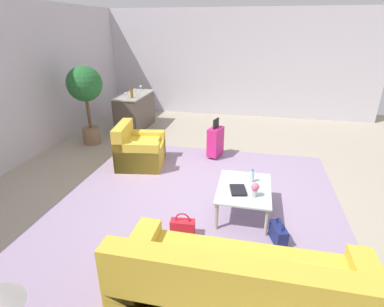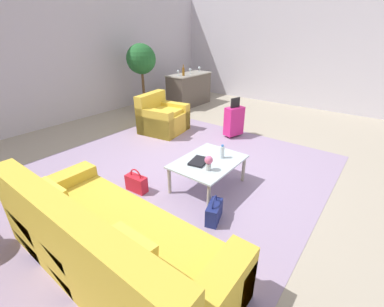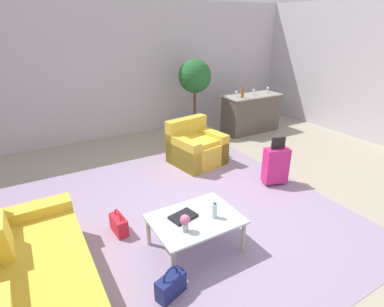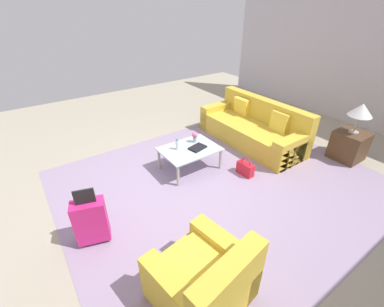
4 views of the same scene
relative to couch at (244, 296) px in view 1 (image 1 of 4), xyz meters
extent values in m
plane|color=#A89E89|center=(2.20, 0.60, -0.31)|extent=(12.00, 12.00, 0.00)
cube|color=silver|center=(7.26, 0.60, 1.24)|extent=(0.12, 8.00, 3.10)
cube|color=#9984A3|center=(1.60, 0.80, -0.30)|extent=(5.20, 4.40, 0.01)
cube|color=gold|center=(0.10, 0.00, -0.08)|extent=(0.98, 2.42, 0.45)
cube|color=gold|center=(0.10, 1.09, -0.01)|extent=(0.98, 0.24, 0.58)
cube|color=yellow|center=(-0.12, 0.54, 0.32)|extent=(0.15, 0.40, 0.41)
cube|color=yellow|center=(-0.12, -0.54, 0.32)|extent=(0.17, 0.40, 0.41)
cube|color=gold|center=(3.10, 2.20, -0.09)|extent=(1.02, 1.00, 0.44)
cube|color=gold|center=(3.05, 2.53, 0.12)|extent=(0.92, 0.34, 0.85)
cube|color=gold|center=(3.45, 2.26, -0.01)|extent=(0.33, 0.88, 0.60)
cube|color=gold|center=(2.76, 2.14, -0.01)|extent=(0.33, 0.88, 0.60)
cube|color=yellow|center=(3.11, 2.15, 0.17)|extent=(0.75, 0.70, 0.08)
cube|color=silver|center=(1.80, 0.10, 0.12)|extent=(1.04, 0.77, 0.02)
cylinder|color=#ADA899|center=(1.34, 0.43, -0.10)|extent=(0.05, 0.05, 0.41)
cylinder|color=#ADA899|center=(2.27, 0.43, -0.10)|extent=(0.05, 0.05, 0.41)
cylinder|color=#ADA899|center=(1.34, -0.23, -0.10)|extent=(0.05, 0.05, 0.41)
cylinder|color=#ADA899|center=(2.27, -0.23, -0.10)|extent=(0.05, 0.05, 0.41)
cylinder|color=silver|center=(2.00, 0.00, 0.22)|extent=(0.06, 0.06, 0.18)
cylinder|color=#2D6BBC|center=(2.00, 0.00, 0.32)|extent=(0.04, 0.04, 0.02)
cube|color=black|center=(1.68, 0.18, 0.14)|extent=(0.34, 0.27, 0.03)
cylinder|color=#B2B7BC|center=(1.58, -0.05, 0.18)|extent=(0.07, 0.07, 0.10)
sphere|color=#DB6693|center=(1.58, -0.05, 0.28)|extent=(0.11, 0.11, 0.11)
cube|color=brown|center=(5.30, 3.20, 0.17)|extent=(1.43, 0.61, 0.94)
cube|color=#ADA899|center=(5.30, 3.20, 0.62)|extent=(1.47, 0.65, 0.03)
cylinder|color=silver|center=(4.81, 3.20, 0.64)|extent=(0.07, 0.07, 0.01)
cylinder|color=silver|center=(4.81, 3.20, 0.68)|extent=(0.01, 0.01, 0.08)
sphere|color=silver|center=(4.81, 3.20, 0.75)|extent=(0.08, 0.08, 0.08)
cylinder|color=silver|center=(5.30, 3.16, 0.64)|extent=(0.07, 0.07, 0.01)
cylinder|color=silver|center=(5.30, 3.16, 0.68)|extent=(0.01, 0.01, 0.08)
sphere|color=silver|center=(5.30, 3.16, 0.75)|extent=(0.08, 0.08, 0.08)
cylinder|color=silver|center=(5.80, 3.19, 0.64)|extent=(0.07, 0.07, 0.01)
cylinder|color=silver|center=(5.80, 3.19, 0.68)|extent=(0.01, 0.01, 0.08)
sphere|color=silver|center=(5.80, 3.19, 0.75)|extent=(0.08, 0.08, 0.08)
cylinder|color=brown|center=(4.89, 3.08, 0.75)|extent=(0.07, 0.07, 0.22)
cylinder|color=brown|center=(4.89, 3.08, 0.90)|extent=(0.03, 0.03, 0.08)
cube|color=#D12375|center=(3.80, 0.80, 0.04)|extent=(0.45, 0.33, 0.60)
cube|color=black|center=(3.80, 0.80, 0.44)|extent=(0.24, 0.09, 0.20)
cylinder|color=black|center=(3.67, 0.84, -0.28)|extent=(0.03, 0.05, 0.05)
cylinder|color=black|center=(3.94, 0.76, -0.28)|extent=(0.03, 0.05, 0.05)
cube|color=red|center=(1.09, 0.85, -0.19)|extent=(0.17, 0.33, 0.24)
torus|color=red|center=(1.09, 0.85, -0.05)|extent=(0.04, 0.20, 0.20)
cube|color=navy|center=(1.23, -0.39, -0.19)|extent=(0.35, 0.23, 0.24)
torus|color=navy|center=(1.23, -0.39, -0.05)|extent=(0.19, 0.08, 0.20)
cylinder|color=#84664C|center=(4.00, 3.80, -0.11)|extent=(0.40, 0.40, 0.39)
cylinder|color=brown|center=(4.00, 3.80, 0.45)|extent=(0.07, 0.07, 0.72)
sphere|color=#23662D|center=(4.00, 3.80, 1.11)|extent=(0.78, 0.78, 0.78)
camera|label=1|loc=(-2.07, 0.04, 2.28)|focal=28.00mm
camera|label=2|loc=(-0.90, -1.69, 1.80)|focal=24.00mm
camera|label=3|loc=(0.29, -2.41, 2.21)|focal=28.00mm
camera|label=4|loc=(4.10, 3.47, 2.44)|focal=24.00mm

